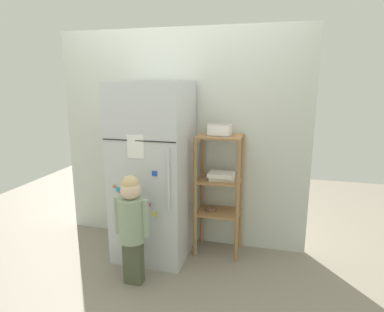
{
  "coord_description": "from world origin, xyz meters",
  "views": [
    {
      "loc": [
        0.95,
        -2.77,
        1.65
      ],
      "look_at": [
        0.22,
        0.02,
        0.99
      ],
      "focal_mm": 30.85,
      "sensor_mm": 36.0,
      "label": 1
    }
  ],
  "objects_px": {
    "fruit_bin": "(221,131)",
    "pantry_shelf_unit": "(219,185)",
    "refrigerator": "(154,171)",
    "child_standing": "(132,219)"
  },
  "relations": [
    {
      "from": "fruit_bin",
      "to": "pantry_shelf_unit",
      "type": "bearing_deg",
      "value": -117.69
    },
    {
      "from": "refrigerator",
      "to": "fruit_bin",
      "type": "distance_m",
      "value": 0.73
    },
    {
      "from": "refrigerator",
      "to": "child_standing",
      "type": "xyz_separation_m",
      "value": [
        0.01,
        -0.52,
        -0.26
      ]
    },
    {
      "from": "refrigerator",
      "to": "fruit_bin",
      "type": "xyz_separation_m",
      "value": [
        0.6,
        0.17,
        0.38
      ]
    },
    {
      "from": "pantry_shelf_unit",
      "to": "fruit_bin",
      "type": "relative_size",
      "value": 5.57
    },
    {
      "from": "child_standing",
      "to": "fruit_bin",
      "type": "distance_m",
      "value": 1.11
    },
    {
      "from": "refrigerator",
      "to": "pantry_shelf_unit",
      "type": "relative_size",
      "value": 1.42
    },
    {
      "from": "fruit_bin",
      "to": "refrigerator",
      "type": "bearing_deg",
      "value": -164.38
    },
    {
      "from": "refrigerator",
      "to": "pantry_shelf_unit",
      "type": "bearing_deg",
      "value": 14.98
    },
    {
      "from": "pantry_shelf_unit",
      "to": "refrigerator",
      "type": "bearing_deg",
      "value": -165.02
    }
  ]
}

